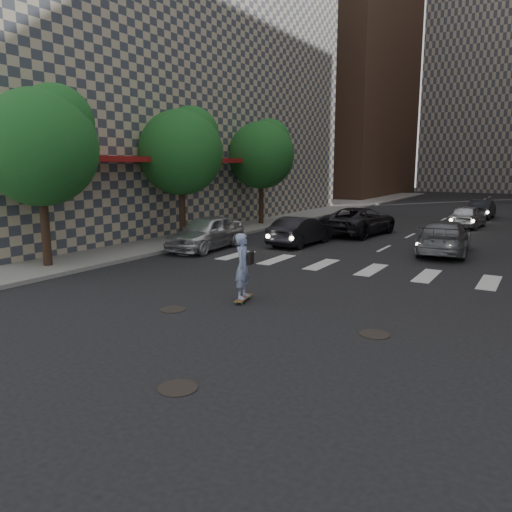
{
  "coord_description": "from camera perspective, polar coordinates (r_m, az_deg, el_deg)",
  "views": [
    {
      "loc": [
        6.5,
        -8.81,
        3.83
      ],
      "look_at": [
        -0.55,
        3.16,
        1.3
      ],
      "focal_mm": 35.0,
      "sensor_mm": 36.0,
      "label": 1
    }
  ],
  "objects": [
    {
      "name": "ground",
      "position": [
        11.6,
        -5.65,
        -9.01
      ],
      "size": [
        160.0,
        160.0,
        0.0
      ],
      "primitive_type": "plane",
      "color": "black",
      "rests_on": "ground"
    },
    {
      "name": "silver_sedan",
      "position": [
        23.02,
        -5.73,
        2.68
      ],
      "size": [
        2.09,
        4.7,
        1.57
      ],
      "primitive_type": "imported",
      "rotation": [
        0.0,
        0.0,
        0.05
      ],
      "color": "silver",
      "rests_on": "ground"
    },
    {
      "name": "tree_b",
      "position": [
        25.56,
        -8.33,
        12.05
      ],
      "size": [
        4.2,
        4.2,
        6.6
      ],
      "color": "#382619",
      "rests_on": "sidewalk_left"
    },
    {
      "name": "manhole_c",
      "position": [
        11.9,
        13.41,
        -8.69
      ],
      "size": [
        0.7,
        0.7,
        0.02
      ],
      "primitive_type": "cylinder",
      "color": "black",
      "rests_on": "ground"
    },
    {
      "name": "traffic_car_b",
      "position": [
        23.38,
        20.68,
        2.04
      ],
      "size": [
        2.51,
        5.21,
        1.46
      ],
      "primitive_type": "imported",
      "rotation": [
        0.0,
        0.0,
        3.23
      ],
      "color": "slate",
      "rests_on": "ground"
    },
    {
      "name": "tower_left",
      "position": [
        70.96,
        8.44,
        23.4
      ],
      "size": [
        18.0,
        24.0,
        40.0
      ],
      "primitive_type": "cube",
      "color": "brown",
      "rests_on": "ground"
    },
    {
      "name": "sidewalk_left",
      "position": [
        35.85,
        -5.57,
        4.27
      ],
      "size": [
        13.0,
        80.0,
        0.15
      ],
      "primitive_type": "cube",
      "color": "gray",
      "rests_on": "ground"
    },
    {
      "name": "traffic_car_e",
      "position": [
        40.09,
        24.42,
        4.91
      ],
      "size": [
        1.55,
        4.19,
        1.37
      ],
      "primitive_type": "imported",
      "rotation": [
        0.0,
        0.0,
        3.12
      ],
      "color": "black",
      "rests_on": "ground"
    },
    {
      "name": "building_left",
      "position": [
        38.0,
        -12.7,
        23.25
      ],
      "size": [
        16.4,
        33.0,
        25.0
      ],
      "color": "tan",
      "rests_on": "ground"
    },
    {
      "name": "manhole_b",
      "position": [
        13.68,
        -9.49,
        -6.04
      ],
      "size": [
        0.7,
        0.7,
        0.02
      ],
      "primitive_type": "cylinder",
      "color": "black",
      "rests_on": "ground"
    },
    {
      "name": "tree_c",
      "position": [
        32.19,
        0.8,
        11.78
      ],
      "size": [
        4.2,
        4.2,
        6.6
      ],
      "color": "#382619",
      "rests_on": "sidewalk_left"
    },
    {
      "name": "skateboarder",
      "position": [
        14.09,
        -1.44,
        -1.16
      ],
      "size": [
        0.57,
        1.01,
        1.96
      ],
      "rotation": [
        0.0,
        0.0,
        0.2
      ],
      "color": "brown",
      "rests_on": "ground"
    },
    {
      "name": "traffic_car_a",
      "position": [
        24.33,
        5.13,
        2.87
      ],
      "size": [
        1.74,
        4.27,
        1.38
      ],
      "primitive_type": "imported",
      "rotation": [
        0.0,
        0.0,
        3.07
      ],
      "color": "black",
      "rests_on": "ground"
    },
    {
      "name": "traffic_car_c",
      "position": [
        28.48,
        11.71,
        3.93
      ],
      "size": [
        3.17,
        5.76,
        1.53
      ],
      "primitive_type": "imported",
      "rotation": [
        0.0,
        0.0,
        3.02
      ],
      "color": "black",
      "rests_on": "ground"
    },
    {
      "name": "manhole_a",
      "position": [
        9.08,
        -8.93,
        -14.69
      ],
      "size": [
        0.7,
        0.7,
        0.02
      ],
      "primitive_type": "cylinder",
      "color": "black",
      "rests_on": "ground"
    },
    {
      "name": "tree_a",
      "position": [
        19.95,
        -23.17,
        11.86
      ],
      "size": [
        4.2,
        4.2,
        6.6
      ],
      "color": "#382619",
      "rests_on": "sidewalk_left"
    },
    {
      "name": "traffic_car_d",
      "position": [
        33.76,
        23.02,
        4.21
      ],
      "size": [
        2.01,
        4.29,
        1.42
      ],
      "primitive_type": "imported",
      "rotation": [
        0.0,
        0.0,
        3.06
      ],
      "color": "#B5B6BD",
      "rests_on": "ground"
    }
  ]
}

